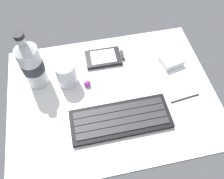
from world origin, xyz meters
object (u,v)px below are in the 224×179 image
(stylus_pen, at_px, (185,98))
(trackball_mouse, at_px, (87,84))
(handheld_device, at_px, (105,58))
(juice_cup, at_px, (67,74))
(keyboard, at_px, (121,119))
(water_bottle, at_px, (31,64))
(charger_block, at_px, (171,61))

(stylus_pen, bearing_deg, trackball_mouse, 152.68)
(handheld_device, distance_m, juice_cup, 0.15)
(keyboard, xyz_separation_m, trackball_mouse, (-0.08, 0.14, 0.00))
(water_bottle, relative_size, stylus_pen, 2.19)
(juice_cup, distance_m, charger_block, 0.35)
(keyboard, xyz_separation_m, handheld_device, (-0.00, 0.24, -0.00))
(charger_block, relative_size, stylus_pen, 0.74)
(charger_block, bearing_deg, keyboard, -141.24)
(keyboard, distance_m, trackball_mouse, 0.16)
(keyboard, xyz_separation_m, charger_block, (0.22, 0.17, 0.00))
(handheld_device, height_order, water_bottle, water_bottle)
(juice_cup, bearing_deg, stylus_pen, -21.80)
(trackball_mouse, bearing_deg, stylus_pen, -21.00)
(juice_cup, distance_m, trackball_mouse, 0.07)
(charger_block, bearing_deg, juice_cup, -179.18)
(charger_block, bearing_deg, water_bottle, 178.02)
(water_bottle, xyz_separation_m, charger_block, (0.44, -0.02, -0.08))
(juice_cup, height_order, water_bottle, water_bottle)
(handheld_device, bearing_deg, keyboard, -89.71)
(handheld_device, bearing_deg, trackball_mouse, -127.98)
(keyboard, xyz_separation_m, water_bottle, (-0.23, 0.19, 0.08))
(trackball_mouse, xyz_separation_m, stylus_pen, (0.29, -0.11, -0.01))
(juice_cup, xyz_separation_m, charger_block, (0.35, 0.00, -0.03))
(keyboard, bearing_deg, water_bottle, 140.11)
(juice_cup, distance_m, stylus_pen, 0.37)
(water_bottle, bearing_deg, juice_cup, -12.48)
(juice_cup, bearing_deg, keyboard, -51.47)
(keyboard, distance_m, juice_cup, 0.22)
(water_bottle, xyz_separation_m, stylus_pen, (0.44, -0.16, -0.09))
(trackball_mouse, height_order, stylus_pen, trackball_mouse)
(handheld_device, height_order, trackball_mouse, trackball_mouse)
(trackball_mouse, bearing_deg, handheld_device, 52.02)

